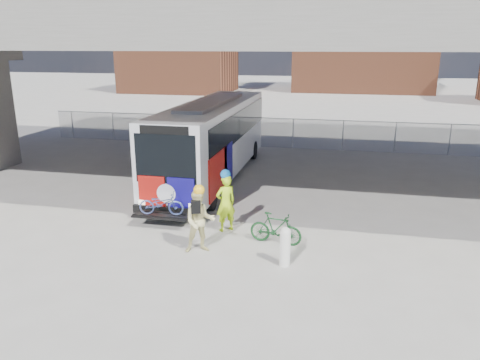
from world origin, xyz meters
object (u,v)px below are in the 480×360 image
(cyclist_tan, at_px, (200,220))
(bike_parked, at_px, (276,228))
(bollard, at_px, (285,245))
(cyclist_hivis, at_px, (226,201))
(bus, at_px, (212,134))

(cyclist_tan, height_order, bike_parked, cyclist_tan)
(bollard, relative_size, cyclist_hivis, 0.54)
(cyclist_hivis, distance_m, cyclist_tan, 1.86)
(cyclist_hivis, bearing_deg, cyclist_tan, 37.51)
(bus, height_order, cyclist_tan, bus)
(bus, relative_size, cyclist_hivis, 5.94)
(bollard, distance_m, cyclist_tan, 2.73)
(bollard, xyz_separation_m, cyclist_hivis, (-2.32, 2.22, 0.42))
(cyclist_hivis, relative_size, cyclist_tan, 1.01)
(bus, relative_size, bollard, 10.92)
(bus, relative_size, cyclist_tan, 5.98)
(bus, distance_m, bike_parked, 8.31)
(bus, xyz_separation_m, bollard, (4.55, -8.55, -1.48))
(cyclist_hivis, height_order, bike_parked, cyclist_hivis)
(bollard, bearing_deg, cyclist_tan, 171.65)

